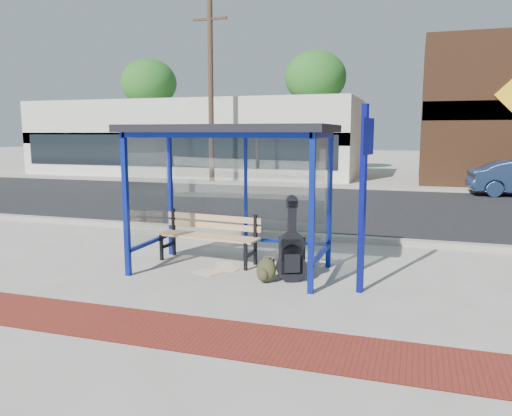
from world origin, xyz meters
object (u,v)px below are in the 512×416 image
(guitar_bag, at_px, (292,252))
(suitcase, at_px, (292,255))
(backpack, at_px, (266,271))
(bench, at_px, (209,234))

(guitar_bag, bearing_deg, suitcase, 80.23)
(guitar_bag, height_order, suitcase, guitar_bag)
(guitar_bag, relative_size, backpack, 3.33)
(suitcase, bearing_deg, bench, -169.64)
(bench, bearing_deg, backpack, -27.92)
(backpack, bearing_deg, guitar_bag, 32.39)
(backpack, bearing_deg, suitcase, 79.68)
(guitar_bag, bearing_deg, bench, 133.30)
(bench, bearing_deg, suitcase, -2.87)
(guitar_bag, height_order, backpack, guitar_bag)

